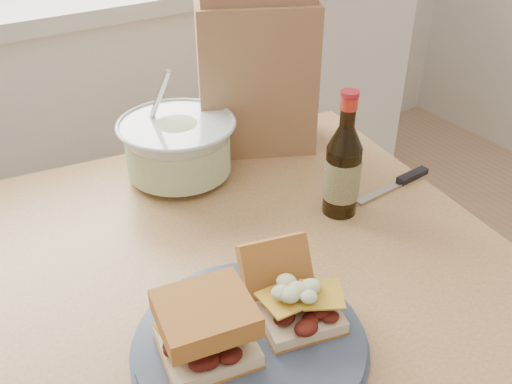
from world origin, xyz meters
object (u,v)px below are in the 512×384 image
plate (250,343)px  paper_bag (256,75)px  dining_table (248,298)px  coleslaw_bowl (178,150)px  beer_bottle (343,169)px

plate → paper_bag: size_ratio=1.00×
dining_table → paper_bag: (0.22, 0.32, 0.26)m
dining_table → paper_bag: paper_bag is taller
coleslaw_bowl → beer_bottle: beer_bottle is taller
beer_bottle → plate: bearing=-173.8°
dining_table → coleslaw_bowl: bearing=94.3°
dining_table → beer_bottle: 0.28m
dining_table → coleslaw_bowl: size_ratio=4.06×
plate → coleslaw_bowl: (0.12, 0.46, 0.05)m
dining_table → plate: 0.23m
dining_table → paper_bag: size_ratio=3.00×
coleslaw_bowl → beer_bottle: 0.33m
beer_bottle → paper_bag: (0.02, 0.31, 0.07)m
coleslaw_bowl → paper_bag: bearing=11.3°
beer_bottle → paper_bag: 0.32m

